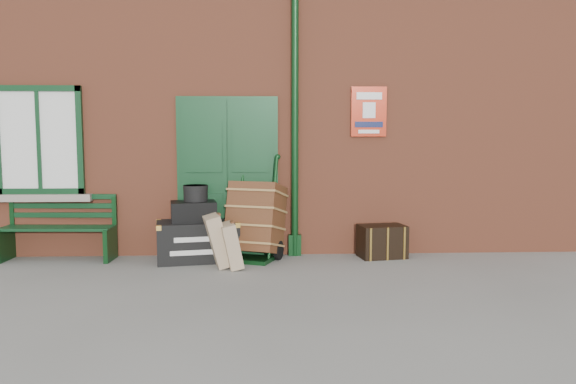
{
  "coord_description": "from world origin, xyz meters",
  "views": [
    {
      "loc": [
        0.21,
        -6.48,
        1.72
      ],
      "look_at": [
        0.52,
        0.6,
        1.0
      ],
      "focal_mm": 35.0,
      "sensor_mm": 36.0,
      "label": 1
    }
  ],
  "objects": [
    {
      "name": "strongbox",
      "position": [
        -0.75,
        1.16,
        0.68
      ],
      "size": [
        0.67,
        0.54,
        0.27
      ],
      "primitive_type": "cube",
      "rotation": [
        0.0,
        0.0,
        0.18
      ],
      "color": "black",
      "rests_on": "houdini_trunk"
    },
    {
      "name": "houdini_trunk",
      "position": [
        -0.7,
        1.16,
        0.27
      ],
      "size": [
        1.19,
        0.79,
        0.55
      ],
      "primitive_type": "cube",
      "rotation": [
        0.0,
        0.0,
        0.18
      ],
      "color": "black",
      "rests_on": "ground"
    },
    {
      "name": "porter_trolley",
      "position": [
        0.1,
        1.23,
        0.55
      ],
      "size": [
        0.91,
        0.94,
        1.42
      ],
      "rotation": [
        0.0,
        0.0,
        -0.37
      ],
      "color": "black",
      "rests_on": "ground"
    },
    {
      "name": "dark_trunk",
      "position": [
        1.87,
        1.25,
        0.23
      ],
      "size": [
        0.7,
        0.52,
        0.46
      ],
      "primitive_type": "cube",
      "rotation": [
        0.0,
        0.0,
        0.17
      ],
      "color": "black",
      "rests_on": "ground"
    },
    {
      "name": "station_building",
      "position": [
        -0.0,
        3.49,
        2.16
      ],
      "size": [
        10.3,
        4.3,
        4.36
      ],
      "color": "#A35034",
      "rests_on": "ground"
    },
    {
      "name": "suitcase_back",
      "position": [
        -0.4,
        0.8,
        0.35
      ],
      "size": [
        0.45,
        0.54,
        0.7
      ],
      "primitive_type": "cube",
      "rotation": [
        0.0,
        -0.26,
        0.22
      ],
      "color": "tan",
      "rests_on": "ground"
    },
    {
      "name": "bench",
      "position": [
        -2.62,
        1.32,
        0.47
      ],
      "size": [
        1.52,
        0.54,
        0.93
      ],
      "rotation": [
        0.0,
        0.0,
        -0.05
      ],
      "color": "#0E3419",
      "rests_on": "ground"
    },
    {
      "name": "hatbox",
      "position": [
        -0.72,
        1.19,
        0.93
      ],
      "size": [
        0.38,
        0.38,
        0.22
      ],
      "primitive_type": "cylinder",
      "rotation": [
        0.0,
        0.0,
        0.18
      ],
      "color": "black",
      "rests_on": "strongbox"
    },
    {
      "name": "ground",
      "position": [
        0.0,
        0.0,
        0.0
      ],
      "size": [
        80.0,
        80.0,
        0.0
      ],
      "primitive_type": "plane",
      "color": "gray",
      "rests_on": "ground"
    },
    {
      "name": "suitcase_front",
      "position": [
        -0.22,
        0.7,
        0.3
      ],
      "size": [
        0.37,
        0.48,
        0.6
      ],
      "primitive_type": "cube",
      "rotation": [
        0.0,
        -0.2,
        0.22
      ],
      "color": "tan",
      "rests_on": "ground"
    }
  ]
}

